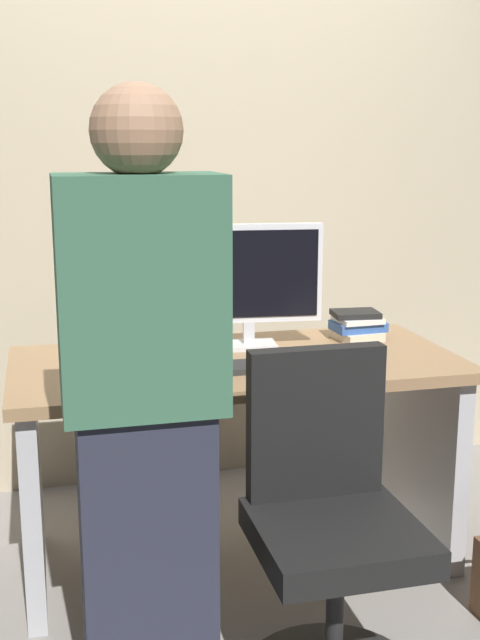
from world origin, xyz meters
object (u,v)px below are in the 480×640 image
Objects in this scene: desk at (237,421)px; cell_phone at (363,362)px; office_chair at (329,538)px; cup_by_monitor at (116,346)px; keyboard at (229,368)px; mouse at (318,359)px; book_stack at (357,325)px; cup_near_keyboard at (137,362)px; person_at_desk at (144,412)px; monitor at (249,279)px.

desk is 10.79× the size of cell_phone.
office_chair is 11.39× the size of cup_by_monitor.
keyboard is 0.32m from mouse.
desk is at bearing 153.27° from mouse.
keyboard reaches higher than desk.
book_stack reaches higher than desk.
cup_by_monitor is (-0.35, 0.26, 0.03)m from keyboard.
cup_near_keyboard reaches higher than mouse.
person_at_desk is at bearing -95.36° from cup_near_keyboard.
book_stack reaches higher than keyboard.
cell_phone reaches higher than desk.
book_stack is at bearing 43.60° from person_at_desk.
keyboard is (0.36, 0.58, -0.07)m from person_at_desk.
monitor is 0.48m from book_stack.
cell_phone is (0.33, -0.30, -0.25)m from monitor.
mouse is (0.26, -0.13, 0.25)m from desk.
cell_phone is (0.32, 0.56, 0.34)m from office_chair.
person_at_desk reaches higher than cup_near_keyboard.
monitor is at bearing 122.23° from mouse.
desk is 0.52m from monitor.
keyboard reaches higher than cell_phone.
keyboard is 0.66m from book_stack.
book_stack reaches higher than cup_by_monitor.
office_chair is at bearing -59.21° from cup_by_monitor.
cup_by_monitor is at bearing -176.93° from book_stack.
cup_by_monitor is (-0.66, 0.25, 0.02)m from mouse.
desk is 18.84× the size of cup_by_monitor.
cup_near_keyboard is at bearing 127.02° from office_chair.
mouse is 0.40m from book_stack.
monitor reaches higher than desk.
keyboard is at bearing -151.98° from book_stack.
keyboard is at bearing -4.18° from cup_near_keyboard.
desk is 2.88× the size of monitor.
mouse is 1.07× the size of cup_near_keyboard.
monitor is at bearing 60.11° from person_at_desk.
book_stack is (0.94, 0.89, -0.03)m from person_at_desk.
mouse is at bearing 2.12° from keyboard.
book_stack reaches higher than mouse.
mouse is at bearing -0.91° from cup_near_keyboard.
desk is 0.50m from cup_by_monitor.
mouse is 1.21× the size of cup_by_monitor.
person_at_desk reaches higher than cell_phone.
office_chair reaches higher than keyboard.
office_chair is 2.19× the size of keyboard.
cup_near_keyboard is 0.46× the size of book_stack.
mouse is 0.16m from cell_phone.
monitor is 5.80× the size of cup_near_keyboard.
cup_near_keyboard is 0.65× the size of cell_phone.
person_at_desk reaches higher than monitor.
cup_near_keyboard is at bearing -161.69° from desk.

